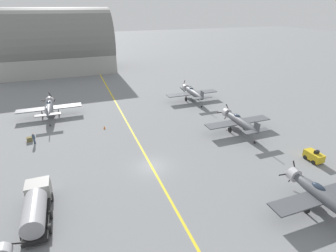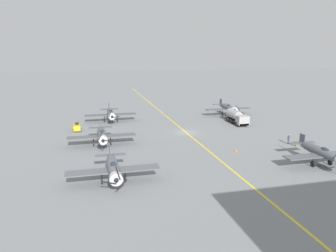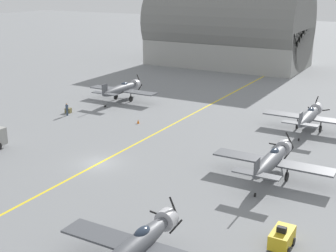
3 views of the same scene
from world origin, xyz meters
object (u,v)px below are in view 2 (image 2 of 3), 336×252
tow_tractor (77,127)px  traffic_cone (236,150)px  airplane_far_left (321,152)px  supply_crate_by_tanker (296,144)px  ground_crew_walking (289,139)px  airplane_near_right (111,113)px  airplane_mid_right (102,134)px  fuel_tanker (237,117)px  airplane_near_left (228,108)px  airplane_far_right (113,167)px

tow_tractor → traffic_cone: (-26.28, 21.05, -0.52)m
airplane_far_left → supply_crate_by_tanker: size_ratio=14.22×
ground_crew_walking → airplane_near_right: bearing=-42.3°
airplane_mid_right → airplane_near_right: bearing=-92.0°
ground_crew_walking → airplane_mid_right: bearing=-13.0°
fuel_tanker → airplane_near_left: bearing=-102.0°
airplane_far_right → tow_tractor: (5.11, -29.13, -1.22)m
tow_tractor → traffic_cone: tow_tractor is taller
airplane_far_left → supply_crate_by_tanker: airplane_far_left is taller
airplane_far_left → supply_crate_by_tanker: bearing=-122.9°
traffic_cone → airplane_near_right: bearing=-57.1°
airplane_near_right → fuel_tanker: (-28.10, 9.38, -0.50)m
airplane_far_right → airplane_mid_right: airplane_far_right is taller
airplane_far_left → airplane_near_right: airplane_near_right is taller
tow_tractor → supply_crate_by_tanker: (-38.30, 20.48, -0.44)m
fuel_tanker → traffic_cone: bearing=64.3°
airplane_near_left → traffic_cone: 31.38m
airplane_far_right → traffic_cone: 22.72m
airplane_mid_right → ground_crew_walking: size_ratio=6.52×
airplane_near_right → ground_crew_walking: 40.38m
airplane_far_right → tow_tractor: size_ratio=4.62×
airplane_near_left → airplane_near_right: 30.14m
fuel_tanker → airplane_near_right: bearing=-18.5°
airplane_near_right → airplane_far_right: bearing=78.8°
airplane_near_left → ground_crew_walking: size_ratio=6.52×
tow_tractor → ground_crew_walking: size_ratio=1.41×
tow_tractor → supply_crate_by_tanker: tow_tractor is taller
airplane_far_left → ground_crew_walking: size_ratio=6.52×
airplane_near_left → airplane_near_right: bearing=12.5°
airplane_mid_right → fuel_tanker: bearing=-155.1°
airplane_far_left → airplane_mid_right: airplane_far_left is taller
airplane_near_left → airplane_mid_right: same height
fuel_tanker → supply_crate_by_tanker: (-2.62, 18.95, -1.16)m
ground_crew_walking → traffic_cone: size_ratio=3.35×
fuel_tanker → ground_crew_walking: bearing=95.7°
tow_tractor → airplane_near_left: bearing=-167.9°
airplane_far_left → tow_tractor: airplane_far_left is taller
airplane_far_right → traffic_cone: (-21.17, -8.08, -1.74)m
fuel_tanker → supply_crate_by_tanker: fuel_tanker is taller
airplane_far_right → supply_crate_by_tanker: airplane_far_right is taller
airplane_near_left → fuel_tanker: 9.87m
airplane_near_right → ground_crew_walking: size_ratio=6.52×
airplane_near_left → traffic_cone: airplane_near_left is taller
airplane_far_left → tow_tractor: (35.43, -30.29, -1.22)m
airplane_far_right → airplane_near_right: size_ratio=1.00×
airplane_near_left → ground_crew_walking: (0.27, 27.41, -1.01)m
airplane_mid_right → supply_crate_by_tanker: airplane_mid_right is taller
airplane_far_left → traffic_cone: 13.12m
airplane_near_left → airplane_far_left: (2.30, 38.40, 0.00)m
airplane_far_left → airplane_near_right: 47.22m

